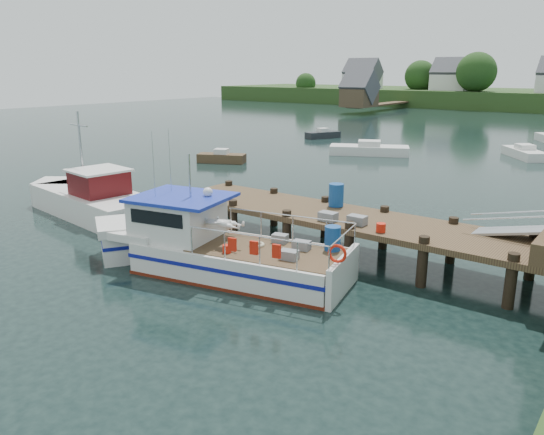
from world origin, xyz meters
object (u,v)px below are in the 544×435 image
Objects in this scene: lobster_boat at (209,247)px; moored_e at (323,134)px; dock at (510,217)px; work_boat at (90,199)px; moored_a at (369,149)px; moored_b at (524,153)px; moored_rowboat at (222,157)px.

lobster_boat is 2.62× the size of moored_e.
dock is 17.42m from work_boat.
dock reaches higher than moored_a.
moored_a is 10.68m from moored_e.
lobster_boat is 26.28m from moored_a.
moored_e is (-18.23, 1.07, -0.02)m from moored_b.
moored_b reaches higher than moored_rowboat.
moored_rowboat is 22.50m from moored_b.
work_boat is at bearing -65.11° from moored_e.
moored_b is (16.65, 15.14, 0.01)m from moored_rowboat.
moored_b is at bearing 72.74° from lobster_boat.
moored_rowboat is at bearing 151.93° from dock.
moored_b is 1.27× the size of moored_e.
moored_a is (-7.07, 25.31, -0.42)m from lobster_boat.
work_boat is 1.41× the size of moored_a.
lobster_boat is at bearing -80.22° from moored_a.
dock reaches higher than moored_b.
moored_a is (2.08, 23.41, -0.32)m from work_boat.
moored_rowboat is (-21.85, 11.65, -1.88)m from dock.
lobster_boat reaches higher than moored_a.
dock is at bearing 15.41° from lobster_boat.
work_boat is 2.43× the size of moored_e.
work_boat reaches higher than lobster_boat.
work_boat reaches higher than moored_b.
moored_a reaches higher than moored_e.
lobster_boat is 9.34m from work_boat.
dock is 27.35m from moored_b.
lobster_boat reaches higher than moored_b.
dock is at bearing 14.82° from work_boat.
dock is 36.45m from moored_e.
moored_a is 1.36× the size of moored_b.
moored_a is 1.72× the size of moored_e.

